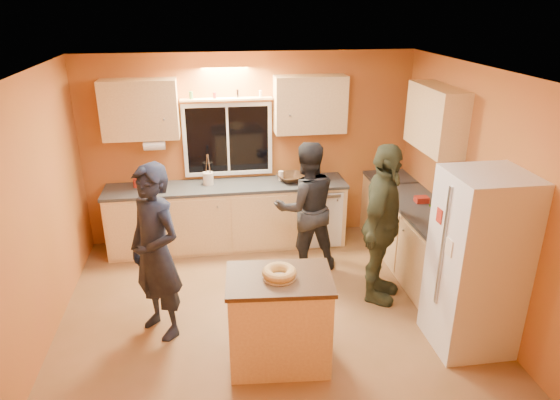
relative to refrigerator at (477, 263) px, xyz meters
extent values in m
plane|color=brown|center=(-1.89, 0.80, -0.90)|extent=(4.50, 4.50, 0.00)
cube|color=#B1592D|center=(-1.89, 2.80, 0.40)|extent=(4.50, 0.04, 2.60)
cube|color=#B1592D|center=(-1.89, -1.20, 0.40)|extent=(4.50, 0.04, 2.60)
cube|color=#B1592D|center=(-4.14, 0.80, 0.40)|extent=(0.04, 4.00, 2.60)
cube|color=#B1592D|center=(0.36, 0.80, 0.40)|extent=(0.04, 4.00, 2.60)
cube|color=white|center=(-1.89, 0.80, 1.70)|extent=(4.50, 4.00, 0.02)
cube|color=black|center=(-2.19, 2.79, 0.55)|extent=(1.10, 0.02, 0.90)
cube|color=white|center=(-2.19, 2.77, 0.55)|extent=(1.20, 0.04, 1.00)
cube|color=tan|center=(-3.29, 2.64, 1.02)|extent=(0.95, 0.33, 0.75)
cube|color=tan|center=(-1.09, 2.64, 1.02)|extent=(0.95, 0.33, 0.75)
cube|color=tan|center=(0.19, 1.60, 1.02)|extent=(0.33, 1.00, 0.75)
cylinder|color=silver|center=(-3.14, 2.52, 0.58)|extent=(0.27, 0.12, 0.12)
cube|color=tan|center=(-2.24, 2.50, -0.47)|extent=(3.20, 0.60, 0.86)
cube|color=#282B2D|center=(-2.24, 2.50, -0.02)|extent=(3.24, 0.62, 0.04)
cube|color=tan|center=(0.06, 2.50, -0.47)|extent=(0.60, 0.60, 0.86)
cube|color=#282B2D|center=(0.06, 2.50, -0.02)|extent=(0.62, 0.62, 0.04)
cube|color=tan|center=(0.06, 1.30, -0.47)|extent=(0.60, 1.80, 0.86)
cube|color=#282B2D|center=(0.06, 1.30, -0.02)|extent=(0.62, 1.84, 0.04)
cube|color=silver|center=(0.00, 0.00, 0.00)|extent=(0.72, 0.70, 1.80)
cube|color=tan|center=(-1.90, -0.01, -0.45)|extent=(0.96, 0.68, 0.89)
cube|color=black|center=(-1.90, -0.01, 0.00)|extent=(1.00, 0.73, 0.04)
torus|color=tan|center=(-1.90, -0.01, 0.07)|extent=(0.31, 0.31, 0.09)
imported|color=black|center=(-3.03, 0.64, 0.01)|extent=(0.77, 0.79, 1.82)
imported|color=black|center=(-1.30, 1.74, -0.07)|extent=(0.87, 0.71, 1.67)
imported|color=#2F3421|center=(-0.62, 0.92, 0.02)|extent=(0.95, 1.15, 1.84)
imported|color=black|center=(-1.35, 2.53, 0.05)|extent=(0.48, 0.48, 0.09)
cylinder|color=beige|center=(-2.48, 2.56, 0.09)|extent=(0.14, 0.14, 0.17)
imported|color=gray|center=(0.05, 0.95, 0.14)|extent=(0.32, 0.30, 0.29)
cube|color=maroon|center=(0.10, 1.53, 0.04)|extent=(0.16, 0.12, 0.07)
camera|label=1|loc=(-2.47, -3.83, 2.33)|focal=32.00mm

